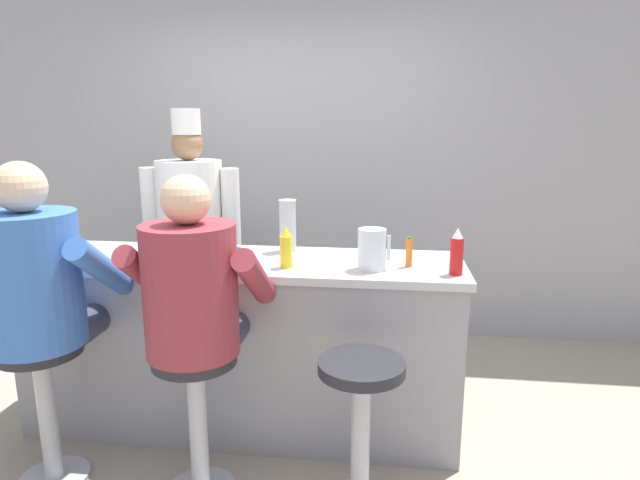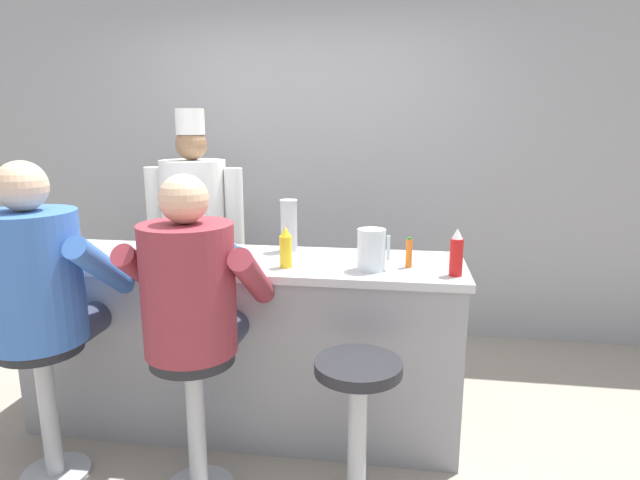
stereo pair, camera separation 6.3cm
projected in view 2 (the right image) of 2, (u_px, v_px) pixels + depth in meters
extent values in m
plane|color=#9E9384|center=(229.00, 454.00, 2.74)|extent=(20.00, 20.00, 0.00)
cube|color=#99999E|center=(294.00, 163.00, 4.20)|extent=(10.00, 0.06, 2.70)
cube|color=gray|center=(243.00, 346.00, 2.95)|extent=(2.30, 0.61, 0.92)
cube|color=#BCBCC1|center=(241.00, 262.00, 2.85)|extent=(2.35, 0.63, 0.04)
cylinder|color=red|center=(456.00, 257.00, 2.50)|extent=(0.06, 0.06, 0.18)
cone|color=white|center=(458.00, 234.00, 2.48)|extent=(0.05, 0.05, 0.05)
cylinder|color=yellow|center=(286.00, 252.00, 2.65)|extent=(0.06, 0.06, 0.16)
cone|color=yellow|center=(286.00, 231.00, 2.63)|extent=(0.05, 0.05, 0.05)
cylinder|color=orange|center=(409.00, 253.00, 2.65)|extent=(0.03, 0.03, 0.14)
cylinder|color=#287F2D|center=(410.00, 238.00, 2.63)|extent=(0.02, 0.02, 0.01)
cylinder|color=silver|center=(371.00, 250.00, 2.60)|extent=(0.14, 0.14, 0.20)
cube|color=silver|center=(388.00, 248.00, 2.58)|extent=(0.02, 0.02, 0.12)
cylinder|color=white|center=(191.00, 260.00, 2.77)|extent=(0.22, 0.22, 0.02)
ellipsoid|color=#E0BC60|center=(191.00, 256.00, 2.77)|extent=(0.10, 0.08, 0.03)
cylinder|color=white|center=(135.00, 256.00, 2.76)|extent=(0.14, 0.14, 0.06)
cylinder|color=white|center=(216.00, 246.00, 2.94)|extent=(0.09, 0.09, 0.08)
torus|color=white|center=(226.00, 246.00, 2.93)|extent=(0.06, 0.02, 0.06)
cylinder|color=#4C7AB2|center=(228.00, 253.00, 2.77)|extent=(0.09, 0.09, 0.09)
torus|color=#4C7AB2|center=(239.00, 252.00, 2.76)|extent=(0.07, 0.02, 0.07)
cylinder|color=#B7BABF|center=(289.00, 226.00, 2.97)|extent=(0.09, 0.09, 0.28)
cylinder|color=silver|center=(289.00, 201.00, 2.94)|extent=(0.10, 0.10, 0.01)
cylinder|color=#B2B5BA|center=(56.00, 473.00, 2.58)|extent=(0.31, 0.31, 0.02)
cylinder|color=#B2B5BA|center=(48.00, 410.00, 2.51)|extent=(0.08, 0.08, 0.65)
cylinder|color=#232328|center=(41.00, 346.00, 2.44)|extent=(0.37, 0.37, 0.05)
cylinder|color=#33384C|center=(48.00, 320.00, 2.65)|extent=(0.16, 0.42, 0.16)
cylinder|color=#33384C|center=(88.00, 322.00, 2.62)|extent=(0.16, 0.42, 0.16)
cylinder|color=#3866B7|center=(33.00, 278.00, 2.37)|extent=(0.42, 0.42, 0.60)
cylinder|color=#3866B7|center=(102.00, 267.00, 2.44)|extent=(0.11, 0.46, 0.36)
sphere|color=#DBB28E|center=(21.00, 186.00, 2.28)|extent=(0.22, 0.22, 0.22)
cylinder|color=#B2B5BA|center=(196.00, 422.00, 2.40)|extent=(0.08, 0.08, 0.65)
cylinder|color=#232328|center=(192.00, 356.00, 2.33)|extent=(0.37, 0.37, 0.05)
cylinder|color=#33384C|center=(188.00, 329.00, 2.53)|extent=(0.15, 0.40, 0.15)
cylinder|color=#33384C|center=(228.00, 332.00, 2.50)|extent=(0.15, 0.40, 0.15)
cylinder|color=maroon|center=(189.00, 289.00, 2.27)|extent=(0.40, 0.40, 0.56)
cylinder|color=maroon|center=(145.00, 273.00, 2.41)|extent=(0.10, 0.43, 0.34)
cylinder|color=maroon|center=(253.00, 278.00, 2.33)|extent=(0.10, 0.43, 0.34)
sphere|color=#DBB28E|center=(184.00, 199.00, 2.18)|extent=(0.21, 0.21, 0.21)
cylinder|color=#B2B5BA|center=(357.00, 436.00, 2.30)|extent=(0.08, 0.08, 0.65)
cylinder|color=#232328|center=(358.00, 367.00, 2.23)|extent=(0.37, 0.37, 0.05)
cube|color=#232328|center=(199.00, 305.00, 3.78)|extent=(0.34, 0.19, 0.81)
cube|color=white|center=(196.00, 285.00, 3.69)|extent=(0.30, 0.02, 0.49)
cylinder|color=white|center=(194.00, 205.00, 3.62)|extent=(0.44, 0.44, 0.61)
sphere|color=#8C6647|center=(191.00, 144.00, 3.54)|extent=(0.21, 0.21, 0.21)
cylinder|color=white|center=(190.00, 122.00, 3.50)|extent=(0.19, 0.19, 0.17)
cylinder|color=white|center=(155.00, 205.00, 3.67)|extent=(0.12, 0.12, 0.52)
cylinder|color=white|center=(234.00, 207.00, 3.58)|extent=(0.12, 0.12, 0.52)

